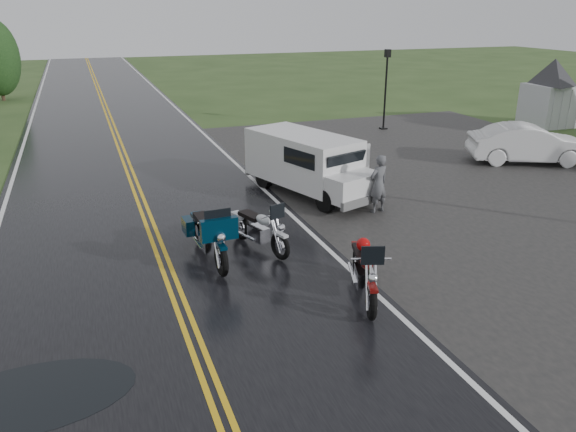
{
  "coord_description": "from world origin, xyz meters",
  "views": [
    {
      "loc": [
        -1.38,
        -9.29,
        5.51
      ],
      "look_at": [
        2.8,
        2.0,
        1.0
      ],
      "focal_mm": 35.0,
      "sensor_mm": 36.0,
      "label": 1
    }
  ],
  "objects_px": {
    "visitor_center": "(553,76)",
    "motorcycle_silver": "(280,236)",
    "sedan_white": "(529,145)",
    "van_white": "(326,181)",
    "motorcycle_red": "(372,288)",
    "lamp_post_far_right": "(386,90)",
    "person_at_van": "(378,185)",
    "motorcycle_teal": "(221,247)"
  },
  "relations": [
    {
      "from": "van_white",
      "to": "lamp_post_far_right",
      "type": "height_order",
      "value": "lamp_post_far_right"
    },
    {
      "from": "motorcycle_silver",
      "to": "sedan_white",
      "type": "bearing_deg",
      "value": 4.95
    },
    {
      "from": "sedan_white",
      "to": "lamp_post_far_right",
      "type": "distance_m",
      "value": 7.62
    },
    {
      "from": "motorcycle_red",
      "to": "visitor_center",
      "type": "bearing_deg",
      "value": 57.3
    },
    {
      "from": "motorcycle_silver",
      "to": "van_white",
      "type": "height_order",
      "value": "van_white"
    },
    {
      "from": "motorcycle_teal",
      "to": "van_white",
      "type": "xyz_separation_m",
      "value": [
        3.76,
        3.0,
        0.2
      ]
    },
    {
      "from": "van_white",
      "to": "sedan_white",
      "type": "distance_m",
      "value": 9.52
    },
    {
      "from": "motorcycle_teal",
      "to": "person_at_van",
      "type": "bearing_deg",
      "value": 23.14
    },
    {
      "from": "visitor_center",
      "to": "motorcycle_red",
      "type": "relative_size",
      "value": 6.78
    },
    {
      "from": "sedan_white",
      "to": "lamp_post_far_right",
      "type": "bearing_deg",
      "value": 39.59
    },
    {
      "from": "sedan_white",
      "to": "motorcycle_red",
      "type": "bearing_deg",
      "value": 150.77
    },
    {
      "from": "sedan_white",
      "to": "van_white",
      "type": "bearing_deg",
      "value": 128.43
    },
    {
      "from": "motorcycle_red",
      "to": "motorcycle_silver",
      "type": "distance_m",
      "value": 3.12
    },
    {
      "from": "motorcycle_silver",
      "to": "person_at_van",
      "type": "distance_m",
      "value": 4.25
    },
    {
      "from": "visitor_center",
      "to": "person_at_van",
      "type": "distance_m",
      "value": 16.09
    },
    {
      "from": "visitor_center",
      "to": "motorcycle_silver",
      "type": "height_order",
      "value": "visitor_center"
    },
    {
      "from": "motorcycle_teal",
      "to": "van_white",
      "type": "distance_m",
      "value": 4.81
    },
    {
      "from": "person_at_van",
      "to": "lamp_post_far_right",
      "type": "distance_m",
      "value": 11.73
    },
    {
      "from": "motorcycle_teal",
      "to": "motorcycle_red",
      "type": "bearing_deg",
      "value": -53.82
    },
    {
      "from": "motorcycle_red",
      "to": "sedan_white",
      "type": "bearing_deg",
      "value": 55.36
    },
    {
      "from": "motorcycle_silver",
      "to": "person_at_van",
      "type": "bearing_deg",
      "value": 11.79
    },
    {
      "from": "motorcycle_red",
      "to": "van_white",
      "type": "distance_m",
      "value": 5.91
    },
    {
      "from": "visitor_center",
      "to": "van_white",
      "type": "relative_size",
      "value": 3.33
    },
    {
      "from": "motorcycle_teal",
      "to": "person_at_van",
      "type": "relative_size",
      "value": 1.52
    },
    {
      "from": "motorcycle_red",
      "to": "sedan_white",
      "type": "xyz_separation_m",
      "value": [
        10.84,
        7.99,
        0.01
      ]
    },
    {
      "from": "motorcycle_teal",
      "to": "motorcycle_silver",
      "type": "xyz_separation_m",
      "value": [
        1.46,
        0.35,
        -0.1
      ]
    },
    {
      "from": "motorcycle_red",
      "to": "motorcycle_silver",
      "type": "xyz_separation_m",
      "value": [
        -0.7,
        3.04,
        -0.05
      ]
    },
    {
      "from": "van_white",
      "to": "motorcycle_silver",
      "type": "bearing_deg",
      "value": -149.6
    },
    {
      "from": "motorcycle_teal",
      "to": "lamp_post_far_right",
      "type": "relative_size",
      "value": 0.67
    },
    {
      "from": "visitor_center",
      "to": "motorcycle_silver",
      "type": "relative_size",
      "value": 7.32
    },
    {
      "from": "visitor_center",
      "to": "motorcycle_red",
      "type": "bearing_deg",
      "value": -141.64
    },
    {
      "from": "visitor_center",
      "to": "motorcycle_red",
      "type": "xyz_separation_m",
      "value": [
        -16.78,
        -13.28,
        -1.7
      ]
    },
    {
      "from": "motorcycle_silver",
      "to": "lamp_post_far_right",
      "type": "bearing_deg",
      "value": 33.67
    },
    {
      "from": "motorcycle_silver",
      "to": "lamp_post_far_right",
      "type": "relative_size",
      "value": 0.59
    },
    {
      "from": "visitor_center",
      "to": "sedan_white",
      "type": "xyz_separation_m",
      "value": [
        -5.94,
        -5.29,
        -1.69
      ]
    },
    {
      "from": "motorcycle_red",
      "to": "lamp_post_far_right",
      "type": "xyz_separation_m",
      "value": [
        8.86,
        15.26,
        1.17
      ]
    },
    {
      "from": "motorcycle_red",
      "to": "sedan_white",
      "type": "height_order",
      "value": "sedan_white"
    },
    {
      "from": "motorcycle_teal",
      "to": "sedan_white",
      "type": "bearing_deg",
      "value": 19.55
    },
    {
      "from": "visitor_center",
      "to": "sedan_white",
      "type": "bearing_deg",
      "value": -138.35
    },
    {
      "from": "motorcycle_red",
      "to": "motorcycle_silver",
      "type": "relative_size",
      "value": 1.08
    },
    {
      "from": "motorcycle_teal",
      "to": "person_at_van",
      "type": "distance_m",
      "value": 5.7
    },
    {
      "from": "van_white",
      "to": "person_at_van",
      "type": "distance_m",
      "value": 1.47
    }
  ]
}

